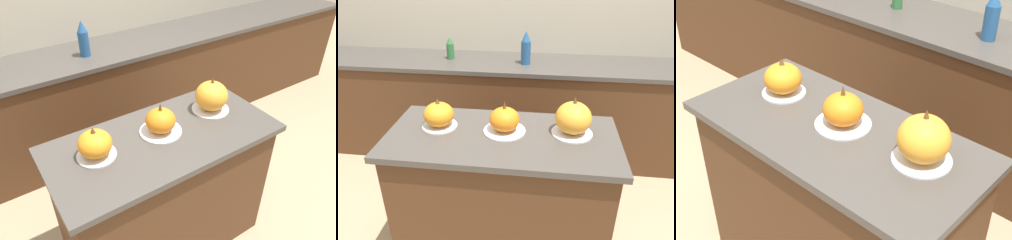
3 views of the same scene
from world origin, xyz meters
The scene contains 8 objects.
ground_plane centered at (0.00, 0.00, 0.00)m, with size 12.00×12.00×0.00m, color tan.
wall_back centered at (0.00, 1.55, 1.25)m, with size 8.00×0.06×2.50m.
kitchen_island centered at (0.00, 0.00, 0.44)m, with size 1.25×0.60×0.88m.
back_counter centered at (0.00, 1.22, 0.45)m, with size 6.00×0.60×0.91m.
pumpkin_cake_left centered at (-0.36, 0.05, 0.95)m, with size 0.20×0.20×0.17m.
pumpkin_cake_center centered at (0.01, 0.04, 0.95)m, with size 0.23×0.23×0.18m.
pumpkin_cake_right centered at (0.38, 0.07, 0.97)m, with size 0.22×0.22×0.22m.
bottle_tall centered at (0.04, 1.18, 1.04)m, with size 0.08×0.08×0.28m.
Camera 1 is at (-0.74, -1.16, 1.95)m, focal length 35.00 mm.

